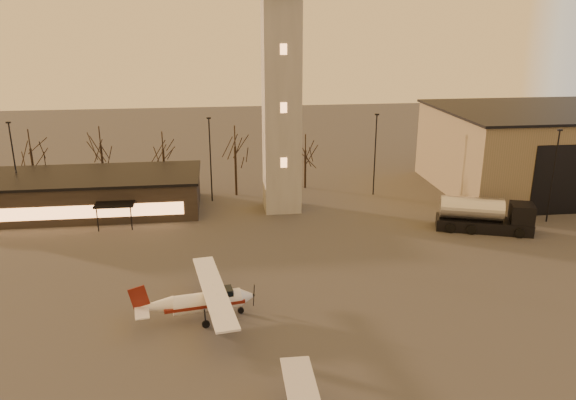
{
  "coord_description": "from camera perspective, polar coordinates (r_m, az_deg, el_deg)",
  "views": [
    {
      "loc": [
        -7.21,
        -31.12,
        21.05
      ],
      "look_at": [
        -1.48,
        13.0,
        6.59
      ],
      "focal_mm": 35.0,
      "sensor_mm": 36.0,
      "label": 1
    }
  ],
  "objects": [
    {
      "name": "hangar",
      "position": [
        79.73,
        25.71,
        4.72
      ],
      "size": [
        30.6,
        20.6,
        10.3
      ],
      "color": "#7C6B51",
      "rests_on": "ground"
    },
    {
      "name": "control_tower",
      "position": [
        61.72,
        -0.68,
        13.61
      ],
      "size": [
        6.8,
        6.8,
        32.6
      ],
      "color": "gray",
      "rests_on": "ground"
    },
    {
      "name": "cessna_rear",
      "position": [
        42.13,
        -8.02,
        -10.41
      ],
      "size": [
        9.49,
        11.96,
        3.28
      ],
      "rotation": [
        0.0,
        0.0,
        0.15
      ],
      "color": "white",
      "rests_on": "ground"
    },
    {
      "name": "fuel_truck",
      "position": [
        61.39,
        19.27,
        -1.72
      ],
      "size": [
        9.86,
        5.69,
        3.52
      ],
      "rotation": [
        0.0,
        0.0,
        -0.34
      ],
      "color": "black",
      "rests_on": "ground"
    },
    {
      "name": "ground",
      "position": [
        38.26,
        4.89,
        -15.45
      ],
      "size": [
        220.0,
        220.0,
        0.0
      ],
      "primitive_type": "plane",
      "color": "#3F3C3A",
      "rests_on": "ground"
    },
    {
      "name": "terminal",
      "position": [
        67.51,
        -19.73,
        0.67
      ],
      "size": [
        25.4,
        12.2,
        4.3
      ],
      "color": "black",
      "rests_on": "ground"
    },
    {
      "name": "light_poles",
      "position": [
        64.52,
        -0.31,
        3.97
      ],
      "size": [
        58.5,
        12.25,
        10.14
      ],
      "color": "black",
      "rests_on": "ground"
    },
    {
      "name": "tree_row",
      "position": [
        72.18,
        -12.45,
        5.49
      ],
      "size": [
        37.2,
        9.2,
        8.8
      ],
      "color": "black",
      "rests_on": "ground"
    }
  ]
}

